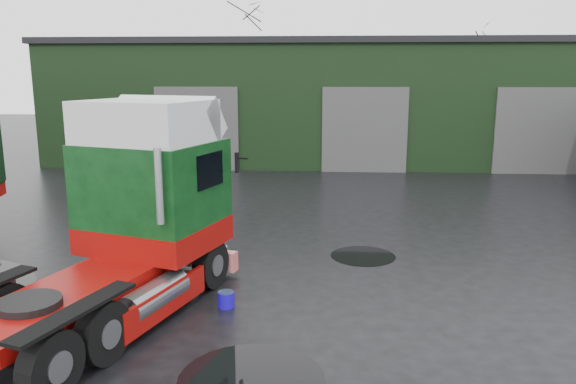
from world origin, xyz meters
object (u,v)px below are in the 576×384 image
object	(u,v)px
hero_tractor	(94,216)
tree_back_b	(460,85)
warehouse	(358,99)
tree_back_a	(244,71)
wash_bucket	(226,300)

from	to	relation	value
hero_tractor	tree_back_b	xyz separation A→B (m)	(14.08, 33.00, 1.68)
warehouse	hero_tractor	size ratio (longest dim) A/B	4.85
warehouse	tree_back_b	xyz separation A→B (m)	(8.00, 10.00, 0.59)
tree_back_a	tree_back_b	size ratio (longest dim) A/B	1.27
wash_bucket	tree_back_a	world-z (taller)	tree_back_a
warehouse	tree_back_a	xyz separation A→B (m)	(-8.00, 10.00, 1.59)
hero_tractor	tree_back_a	distance (m)	33.16
wash_bucket	tree_back_b	world-z (taller)	tree_back_b
warehouse	wash_bucket	world-z (taller)	warehouse
warehouse	tree_back_a	distance (m)	12.90
warehouse	tree_back_a	size ratio (longest dim) A/B	3.41
tree_back_a	hero_tractor	bearing A→B (deg)	-86.67
hero_tractor	tree_back_a	bearing A→B (deg)	111.21
hero_tractor	wash_bucket	bearing A→B (deg)	38.48
hero_tractor	wash_bucket	xyz separation A→B (m)	(2.25, 0.85, -1.91)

